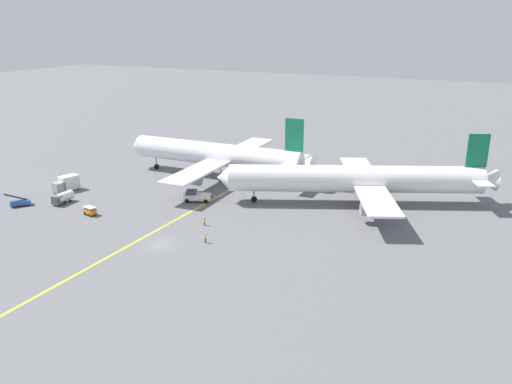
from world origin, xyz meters
The scene contains 11 objects.
ground_plane centered at (0.00, 0.00, 0.00)m, with size 600.00×600.00×0.00m, color slate.
taxiway_stripe centered at (-4.39, 10.00, 0.00)m, with size 0.50×120.00×0.01m, color yellow.
airliner_at_gate_left centered at (-11.50, 40.52, 5.78)m, with size 50.38×48.04×16.30m.
airliner_being_pushed centered at (24.96, 36.06, 5.40)m, with size 55.84×40.10×15.36m.
pushback_tug centered at (-6.54, 22.49, 1.19)m, with size 8.78×4.49×2.83m.
gse_fuel_bowser_stubby centered at (-31.67, 8.87, 1.33)m, with size 2.08×4.94×2.40m.
gse_baggage_cart_near_cluster centered at (-21.52, 6.05, 0.86)m, with size 3.01×2.15×1.71m.
gse_belt_loader_portside centered at (-38.69, 3.81, 0.83)m, with size 4.16×4.53×3.02m.
gse_catering_truck_tall centered at (-37.32, 15.72, 1.76)m, with size 3.88×6.27×3.50m.
ground_crew_ramp_agent_by_cones centered at (2.30, 11.11, 0.82)m, with size 0.36×0.36×1.60m.
ground_crew_marshaller_foreground centered at (6.67, 4.19, 0.88)m, with size 0.49×0.36×1.69m.
Camera 1 is at (51.01, -67.66, 37.20)m, focal length 36.29 mm.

